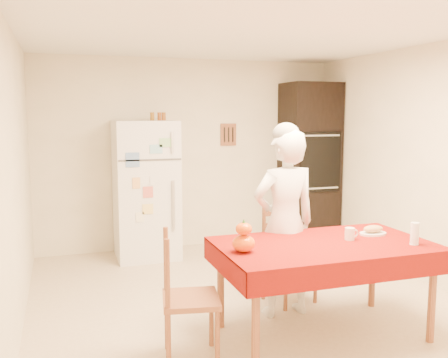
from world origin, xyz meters
name	(u,v)px	position (x,y,z in m)	size (l,w,h in m)	color
floor	(249,304)	(0.00, 0.00, 0.00)	(4.50, 4.50, 0.00)	tan
room_shell	(250,132)	(0.00, 0.00, 1.62)	(4.02, 4.52, 2.51)	#F5E9CE
refrigerator	(146,190)	(-0.65, 1.88, 0.85)	(0.75, 0.74, 1.70)	white
oven_cabinet	(309,163)	(1.63, 1.93, 1.10)	(0.70, 0.62, 2.20)	black
dining_table	(324,251)	(0.32, -0.80, 0.69)	(1.70, 1.00, 0.76)	brown
chair_far	(285,248)	(0.37, 0.01, 0.51)	(0.50, 0.49, 0.95)	brown
chair_left	(182,292)	(-0.85, -0.85, 0.51)	(0.47, 0.48, 0.95)	brown
seated_woman	(285,223)	(0.21, -0.31, 0.83)	(0.60, 0.40, 1.65)	silver
coffee_mug	(350,234)	(0.57, -0.78, 0.81)	(0.08, 0.08, 0.10)	silver
pumpkin_lower	(244,243)	(-0.38, -0.84, 0.83)	(0.17, 0.17, 0.13)	#E24005
pumpkin_upper	(244,229)	(-0.38, -0.84, 0.94)	(0.12, 0.12, 0.09)	#DF5F05
wine_glass	(415,234)	(0.97, -1.06, 0.85)	(0.07, 0.07, 0.18)	white
bread_plate	(373,234)	(0.86, -0.68, 0.77)	(0.24, 0.24, 0.02)	silver
bread_loaf	(373,229)	(0.86, -0.68, 0.81)	(0.18, 0.10, 0.06)	#A48550
spice_jar_left	(152,116)	(-0.55, 1.93, 1.75)	(0.05, 0.05, 0.10)	#8C5A19
spice_jar_mid	(159,116)	(-0.46, 1.93, 1.75)	(0.05, 0.05, 0.10)	brown
spice_jar_right	(164,116)	(-0.40, 1.93, 1.75)	(0.05, 0.05, 0.10)	brown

